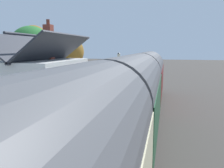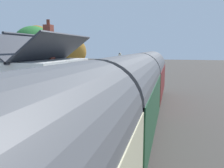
{
  "view_description": "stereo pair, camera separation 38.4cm",
  "coord_description": "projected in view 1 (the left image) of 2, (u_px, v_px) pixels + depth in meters",
  "views": [
    {
      "loc": [
        -18.14,
        -2.51,
        4.62
      ],
      "look_at": [
        -1.31,
        1.5,
        1.9
      ],
      "focal_mm": 36.45,
      "sensor_mm": 36.0,
      "label": 1
    },
    {
      "loc": [
        -18.04,
        -2.89,
        4.62
      ],
      "look_at": [
        -1.31,
        1.5,
        1.9
      ],
      "focal_mm": 36.45,
      "sensor_mm": 36.0,
      "label": 2
    }
  ],
  "objects": [
    {
      "name": "planter_under_sign",
      "position": [
        97.0,
        82.0,
        22.93
      ],
      "size": [
        0.4,
        0.4,
        0.67
      ],
      "color": "teal",
      "rests_on": "platform"
    },
    {
      "name": "bench_platform_end",
      "position": [
        118.0,
        76.0,
        26.49
      ],
      "size": [
        1.42,
        0.5,
        0.88
      ],
      "color": "teal",
      "rests_on": "platform"
    },
    {
      "name": "planter_by_door",
      "position": [
        124.0,
        78.0,
        26.5
      ],
      "size": [
        0.9,
        0.32,
        0.6
      ],
      "color": "gray",
      "rests_on": "platform"
    },
    {
      "name": "planter_bench_left",
      "position": [
        113.0,
        85.0,
        21.82
      ],
      "size": [
        0.82,
        0.32,
        0.54
      ],
      "color": "teal",
      "rests_on": "platform"
    },
    {
      "name": "rail_near",
      "position": [
        153.0,
        105.0,
        18.34
      ],
      "size": [
        52.0,
        0.08,
        0.14
      ],
      "primitive_type": "cube",
      "color": "gray",
      "rests_on": "ground"
    },
    {
      "name": "planter_edge_near",
      "position": [
        18.0,
        124.0,
        10.3
      ],
      "size": [
        0.71,
        0.32,
        0.63
      ],
      "color": "#9E5138",
      "rests_on": "platform"
    },
    {
      "name": "lamp_post_platform",
      "position": [
        119.0,
        63.0,
        22.21
      ],
      "size": [
        0.32,
        0.5,
        3.32
      ],
      "color": "black",
      "rests_on": "platform"
    },
    {
      "name": "tree_distant",
      "position": [
        68.0,
        52.0,
        31.58
      ],
      "size": [
        4.04,
        4.42,
        6.25
      ],
      "color": "#4C3828",
      "rests_on": "ground"
    },
    {
      "name": "bench_by_lamp",
      "position": [
        121.0,
        74.0,
        29.36
      ],
      "size": [
        1.41,
        0.46,
        0.88
      ],
      "color": "teal",
      "rests_on": "platform"
    },
    {
      "name": "planter_bench_right",
      "position": [
        111.0,
        75.0,
        29.19
      ],
      "size": [
        0.89,
        0.32,
        0.61
      ],
      "color": "teal",
      "rests_on": "platform"
    },
    {
      "name": "platform",
      "position": [
        84.0,
        97.0,
        19.63
      ],
      "size": [
        32.0,
        6.56,
        0.9
      ],
      "primitive_type": "cube",
      "color": "#A39B8C",
      "rests_on": "ground"
    },
    {
      "name": "tree_behind_building",
      "position": [
        31.0,
        47.0,
        27.22
      ],
      "size": [
        5.2,
        4.89,
        7.27
      ],
      "color": "#4C3828",
      "rests_on": "ground"
    },
    {
      "name": "rail_far",
      "position": [
        136.0,
        104.0,
        18.67
      ],
      "size": [
        52.0,
        0.08,
        0.14
      ],
      "primitive_type": "cube",
      "color": "gray",
      "rests_on": "ground"
    },
    {
      "name": "station_building",
      "position": [
        43.0,
        79.0,
        15.6
      ],
      "size": [
        7.06,
        4.53,
        5.74
      ],
      "color": "white",
      "rests_on": "platform"
    },
    {
      "name": "station_sign_board",
      "position": [
        56.0,
        108.0,
        9.79
      ],
      "size": [
        0.96,
        0.06,
        1.57
      ],
      "color": "black",
      "rests_on": "platform"
    },
    {
      "name": "platform_edge_coping",
      "position": [
        119.0,
        94.0,
        18.85
      ],
      "size": [
        32.0,
        0.36,
        0.02
      ],
      "primitive_type": "cube",
      "color": "beige",
      "rests_on": "platform"
    },
    {
      "name": "train",
      "position": [
        130.0,
        99.0,
        10.93
      ],
      "size": [
        27.55,
        2.73,
        4.32
      ],
      "color": "black",
      "rests_on": "ground"
    },
    {
      "name": "tree_far_left",
      "position": [
        34.0,
        46.0,
        34.67
      ],
      "size": [
        4.92,
        5.36,
        8.08
      ],
      "color": "#4C3828",
      "rests_on": "ground"
    },
    {
      "name": "ground_plane",
      "position": [
        133.0,
        105.0,
        18.72
      ],
      "size": [
        160.0,
        160.0,
        0.0
      ],
      "primitive_type": "plane",
      "color": "#423D38"
    }
  ]
}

